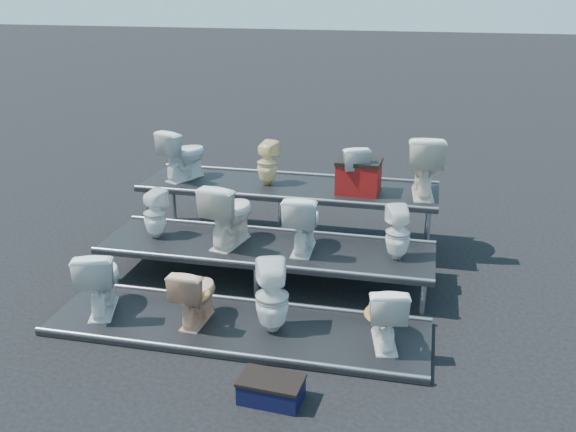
% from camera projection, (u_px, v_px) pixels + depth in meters
% --- Properties ---
extents(ground, '(80.00, 80.00, 0.00)m').
position_uv_depth(ground, '(266.00, 279.00, 8.27)').
color(ground, black).
rests_on(ground, ground).
extents(tier_front, '(4.20, 1.20, 0.06)m').
position_uv_depth(tier_front, '(237.00, 328.00, 7.07)').
color(tier_front, black).
rests_on(tier_front, ground).
extents(tier_mid, '(4.20, 1.20, 0.46)m').
position_uv_depth(tier_mid, '(266.00, 263.00, 8.19)').
color(tier_mid, black).
rests_on(tier_mid, ground).
extents(tier_back, '(4.20, 1.20, 0.86)m').
position_uv_depth(tier_back, '(288.00, 214.00, 9.30)').
color(tier_back, black).
rests_on(tier_back, ground).
extents(toilet_0, '(0.66, 0.87, 0.79)m').
position_uv_depth(toilet_0, '(100.00, 279.00, 7.25)').
color(toilet_0, white).
rests_on(toilet_0, tier_front).
extents(toilet_1, '(0.42, 0.68, 0.68)m').
position_uv_depth(toilet_1, '(195.00, 294.00, 7.03)').
color(toilet_1, '#DEAA85').
rests_on(toilet_1, tier_front).
extents(toilet_2, '(0.45, 0.46, 0.80)m').
position_uv_depth(toilet_2, '(272.00, 297.00, 6.83)').
color(toilet_2, white).
rests_on(toilet_2, tier_front).
extents(toilet_3, '(0.53, 0.76, 0.71)m').
position_uv_depth(toilet_3, '(385.00, 313.00, 6.60)').
color(toilet_3, white).
rests_on(toilet_3, tier_front).
extents(toilet_4, '(0.38, 0.38, 0.64)m').
position_uv_depth(toilet_4, '(155.00, 214.00, 8.30)').
color(toilet_4, white).
rests_on(toilet_4, tier_mid).
extents(toilet_5, '(0.62, 0.89, 0.83)m').
position_uv_depth(toilet_5, '(229.00, 213.00, 8.06)').
color(toilet_5, white).
rests_on(toilet_5, tier_mid).
extents(toilet_6, '(0.44, 0.75, 0.75)m').
position_uv_depth(toilet_6, '(303.00, 222.00, 7.87)').
color(toilet_6, white).
rests_on(toilet_6, tier_mid).
extents(toilet_7, '(0.37, 0.38, 0.66)m').
position_uv_depth(toilet_7, '(398.00, 233.00, 7.65)').
color(toilet_7, white).
rests_on(toilet_7, tier_mid).
extents(toilet_8, '(0.68, 0.84, 0.75)m').
position_uv_depth(toilet_8, '(184.00, 154.00, 9.34)').
color(toilet_8, white).
rests_on(toilet_8, tier_back).
extents(toilet_9, '(0.36, 0.36, 0.63)m').
position_uv_depth(toilet_9, '(267.00, 163.00, 9.10)').
color(toilet_9, beige).
rests_on(toilet_9, tier_back).
extents(toilet_10, '(0.58, 0.73, 0.66)m').
position_uv_depth(toilet_10, '(352.00, 167.00, 8.85)').
color(toilet_10, white).
rests_on(toilet_10, tier_back).
extents(toilet_11, '(0.55, 0.88, 0.85)m').
position_uv_depth(toilet_11, '(424.00, 165.00, 8.62)').
color(toilet_11, white).
rests_on(toilet_11, tier_back).
extents(red_crate, '(0.60, 0.49, 0.41)m').
position_uv_depth(red_crate, '(359.00, 178.00, 8.80)').
color(red_crate, maroon).
rests_on(red_crate, tier_back).
extents(step_stool, '(0.59, 0.38, 0.20)m').
position_uv_depth(step_stool, '(271.00, 391.00, 5.88)').
color(step_stool, black).
rests_on(step_stool, ground).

